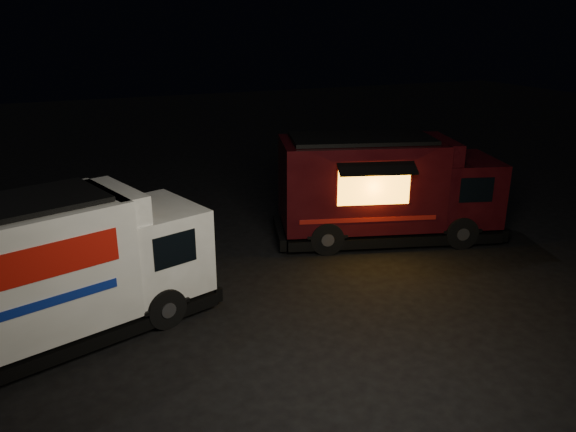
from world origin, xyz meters
The scene contains 3 objects.
ground centered at (0.00, 0.00, 0.00)m, with size 80.00×80.00×0.00m, color black.
white_truck centered at (-4.91, 0.90, 1.55)m, with size 6.83×2.33×3.09m, color white, non-canonical shape.
red_truck centered at (4.52, 3.26, 1.57)m, with size 6.75×2.48×3.14m, color #390A0D, non-canonical shape.
Camera 1 is at (-4.45, -10.40, 6.30)m, focal length 35.00 mm.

